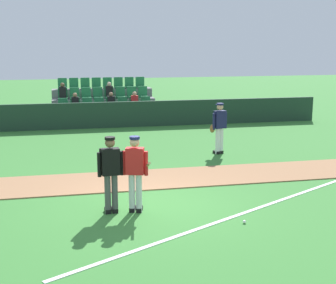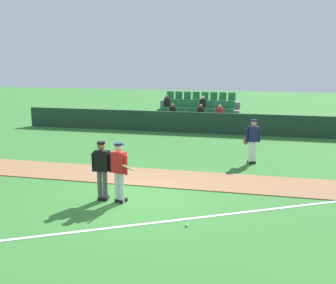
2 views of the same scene
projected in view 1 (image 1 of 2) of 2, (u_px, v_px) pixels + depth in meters
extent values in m
plane|color=#387A33|center=(147.00, 205.00, 11.46)|extent=(80.00, 80.00, 0.00)
cube|color=#9E704C|center=(135.00, 180.00, 13.46)|extent=(28.00, 2.00, 0.03)
cube|color=white|center=(273.00, 203.00, 11.59)|extent=(10.57, 5.85, 0.01)
cube|color=#1E3828|center=(107.00, 115.00, 21.57)|extent=(20.00, 0.16, 1.16)
cube|color=slate|center=(104.00, 118.00, 23.45)|extent=(5.00, 2.95, 0.30)
cube|color=slate|center=(106.00, 113.00, 22.57)|extent=(4.90, 0.85, 0.40)
cube|color=#237542|center=(63.00, 110.00, 22.03)|extent=(0.44, 0.40, 0.08)
cube|color=#237542|center=(63.00, 104.00, 22.19)|extent=(0.44, 0.08, 0.50)
cube|color=#237542|center=(76.00, 109.00, 22.14)|extent=(0.44, 0.40, 0.08)
cube|color=#237542|center=(75.00, 103.00, 22.30)|extent=(0.44, 0.08, 0.50)
cube|color=black|center=(75.00, 103.00, 22.12)|extent=(0.32, 0.22, 0.52)
sphere|color=#9E7051|center=(75.00, 95.00, 22.05)|extent=(0.20, 0.20, 0.20)
cube|color=#237542|center=(88.00, 109.00, 22.25)|extent=(0.44, 0.40, 0.08)
cube|color=#237542|center=(87.00, 103.00, 22.41)|extent=(0.44, 0.08, 0.50)
cube|color=#237542|center=(100.00, 109.00, 22.36)|extent=(0.44, 0.40, 0.08)
cube|color=#237542|center=(99.00, 103.00, 22.52)|extent=(0.44, 0.08, 0.50)
cube|color=#237542|center=(111.00, 108.00, 22.47)|extent=(0.44, 0.40, 0.08)
cube|color=#237542|center=(111.00, 102.00, 22.63)|extent=(0.44, 0.08, 0.50)
cube|color=black|center=(111.00, 102.00, 22.46)|extent=(0.32, 0.22, 0.52)
sphere|color=#9E7051|center=(111.00, 94.00, 22.39)|extent=(0.20, 0.20, 0.20)
cube|color=#237542|center=(123.00, 108.00, 22.59)|extent=(0.44, 0.40, 0.08)
cube|color=#237542|center=(123.00, 102.00, 22.74)|extent=(0.44, 0.08, 0.50)
cube|color=#237542|center=(135.00, 108.00, 22.70)|extent=(0.44, 0.40, 0.08)
cube|color=#237542|center=(134.00, 102.00, 22.86)|extent=(0.44, 0.08, 0.50)
cube|color=red|center=(135.00, 101.00, 22.68)|extent=(0.32, 0.22, 0.52)
sphere|color=tan|center=(134.00, 94.00, 22.61)|extent=(0.20, 0.20, 0.20)
cube|color=#237542|center=(146.00, 107.00, 22.81)|extent=(0.44, 0.40, 0.08)
cube|color=#237542|center=(146.00, 101.00, 22.97)|extent=(0.44, 0.08, 0.50)
cube|color=slate|center=(104.00, 103.00, 23.30)|extent=(4.90, 0.85, 0.40)
cube|color=#237542|center=(63.00, 99.00, 22.76)|extent=(0.44, 0.40, 0.08)
cube|color=#237542|center=(63.00, 93.00, 22.92)|extent=(0.44, 0.08, 0.50)
cube|color=black|center=(63.00, 92.00, 22.74)|extent=(0.32, 0.22, 0.52)
sphere|color=brown|center=(62.00, 85.00, 22.67)|extent=(0.20, 0.20, 0.20)
cube|color=#237542|center=(75.00, 98.00, 22.87)|extent=(0.44, 0.40, 0.08)
cube|color=#237542|center=(74.00, 93.00, 23.03)|extent=(0.44, 0.08, 0.50)
cube|color=#237542|center=(87.00, 98.00, 22.98)|extent=(0.44, 0.40, 0.08)
cube|color=#237542|center=(86.00, 92.00, 23.14)|extent=(0.44, 0.08, 0.50)
cube|color=#237542|center=(98.00, 98.00, 23.09)|extent=(0.44, 0.40, 0.08)
cube|color=#237542|center=(98.00, 92.00, 23.25)|extent=(0.44, 0.08, 0.50)
cube|color=#237542|center=(110.00, 98.00, 23.21)|extent=(0.44, 0.40, 0.08)
cube|color=#237542|center=(109.00, 92.00, 23.36)|extent=(0.44, 0.08, 0.50)
cube|color=black|center=(109.00, 91.00, 23.19)|extent=(0.32, 0.22, 0.52)
sphere|color=beige|center=(109.00, 84.00, 23.12)|extent=(0.20, 0.20, 0.20)
cube|color=#237542|center=(121.00, 97.00, 23.32)|extent=(0.44, 0.40, 0.08)
cube|color=#237542|center=(120.00, 92.00, 23.48)|extent=(0.44, 0.08, 0.50)
cube|color=#237542|center=(132.00, 97.00, 23.43)|extent=(0.44, 0.40, 0.08)
cube|color=#237542|center=(132.00, 91.00, 23.59)|extent=(0.44, 0.08, 0.50)
cube|color=#237542|center=(143.00, 97.00, 23.54)|extent=(0.44, 0.40, 0.08)
cube|color=#237542|center=(143.00, 91.00, 23.70)|extent=(0.44, 0.08, 0.50)
cube|color=slate|center=(102.00, 93.00, 24.03)|extent=(4.90, 0.85, 0.40)
cube|color=#237542|center=(63.00, 89.00, 23.49)|extent=(0.44, 0.40, 0.08)
cube|color=#237542|center=(62.00, 83.00, 23.65)|extent=(0.44, 0.08, 0.50)
cube|color=#237542|center=(74.00, 88.00, 23.60)|extent=(0.44, 0.40, 0.08)
cube|color=#237542|center=(74.00, 83.00, 23.76)|extent=(0.44, 0.08, 0.50)
cube|color=#237542|center=(85.00, 88.00, 23.71)|extent=(0.44, 0.40, 0.08)
cube|color=#237542|center=(85.00, 83.00, 23.87)|extent=(0.44, 0.08, 0.50)
cube|color=#237542|center=(97.00, 88.00, 23.83)|extent=(0.44, 0.40, 0.08)
cube|color=#237542|center=(96.00, 82.00, 23.98)|extent=(0.44, 0.08, 0.50)
cube|color=#237542|center=(108.00, 88.00, 23.94)|extent=(0.44, 0.40, 0.08)
cube|color=#237542|center=(107.00, 82.00, 24.10)|extent=(0.44, 0.08, 0.50)
cube|color=#237542|center=(119.00, 87.00, 24.05)|extent=(0.44, 0.40, 0.08)
cube|color=#237542|center=(118.00, 82.00, 24.21)|extent=(0.44, 0.08, 0.50)
cube|color=#237542|center=(130.00, 87.00, 24.16)|extent=(0.44, 0.40, 0.08)
cube|color=#237542|center=(129.00, 82.00, 24.32)|extent=(0.44, 0.08, 0.50)
cube|color=#237542|center=(141.00, 87.00, 24.27)|extent=(0.44, 0.40, 0.08)
cube|color=#237542|center=(140.00, 82.00, 24.43)|extent=(0.44, 0.08, 0.50)
cylinder|color=silver|center=(132.00, 193.00, 10.90)|extent=(0.14, 0.14, 0.90)
cylinder|color=silver|center=(139.00, 193.00, 10.89)|extent=(0.14, 0.14, 0.90)
cube|color=black|center=(133.00, 209.00, 11.04)|extent=(0.19, 0.28, 0.10)
cube|color=black|center=(140.00, 209.00, 11.03)|extent=(0.19, 0.28, 0.10)
cube|color=red|center=(135.00, 161.00, 10.74)|extent=(0.45, 0.33, 0.60)
cylinder|color=red|center=(124.00, 163.00, 10.77)|extent=(0.09, 0.09, 0.55)
cylinder|color=red|center=(146.00, 163.00, 10.73)|extent=(0.09, 0.09, 0.55)
sphere|color=tan|center=(135.00, 142.00, 10.65)|extent=(0.22, 0.22, 0.22)
cylinder|color=#191E4C|center=(135.00, 138.00, 10.63)|extent=(0.23, 0.23, 0.06)
cube|color=#191E4C|center=(135.00, 138.00, 10.73)|extent=(0.21, 0.17, 0.02)
cylinder|color=tan|center=(147.00, 167.00, 10.84)|extent=(0.07, 0.80, 0.41)
cylinder|color=#4C4C4C|center=(108.00, 194.00, 10.81)|extent=(0.14, 0.14, 0.90)
cylinder|color=#4C4C4C|center=(115.00, 194.00, 10.85)|extent=(0.14, 0.14, 0.90)
cube|color=black|center=(108.00, 210.00, 10.95)|extent=(0.14, 0.27, 0.10)
cube|color=black|center=(115.00, 210.00, 10.99)|extent=(0.14, 0.27, 0.10)
cube|color=black|center=(110.00, 162.00, 10.68)|extent=(0.42, 0.25, 0.60)
cylinder|color=black|center=(99.00, 165.00, 10.62)|extent=(0.09, 0.09, 0.55)
cylinder|color=black|center=(122.00, 163.00, 10.76)|extent=(0.09, 0.09, 0.55)
sphere|color=brown|center=(110.00, 143.00, 10.59)|extent=(0.22, 0.22, 0.22)
cylinder|color=black|center=(110.00, 138.00, 10.57)|extent=(0.23, 0.23, 0.06)
cube|color=black|center=(109.00, 139.00, 10.67)|extent=(0.19, 0.13, 0.02)
cube|color=black|center=(109.00, 160.00, 10.80)|extent=(0.45, 0.12, 0.56)
cylinder|color=white|center=(217.00, 141.00, 16.54)|extent=(0.14, 0.14, 0.90)
cylinder|color=white|center=(221.00, 141.00, 16.62)|extent=(0.14, 0.14, 0.90)
cube|color=black|center=(216.00, 152.00, 16.67)|extent=(0.20, 0.28, 0.10)
cube|color=black|center=(220.00, 152.00, 16.75)|extent=(0.20, 0.28, 0.10)
cube|color=#191E47|center=(220.00, 119.00, 16.42)|extent=(0.45, 0.34, 0.60)
cylinder|color=#191E47|center=(214.00, 122.00, 16.31)|extent=(0.09, 0.09, 0.55)
cylinder|color=#191E47|center=(226.00, 120.00, 16.56)|extent=(0.09, 0.09, 0.55)
sphere|color=tan|center=(220.00, 107.00, 16.34)|extent=(0.22, 0.22, 0.22)
cylinder|color=#191E4C|center=(220.00, 104.00, 16.32)|extent=(0.23, 0.23, 0.06)
cube|color=#191E4C|center=(218.00, 105.00, 16.41)|extent=(0.21, 0.17, 0.02)
ellipsoid|color=brown|center=(212.00, 129.00, 16.39)|extent=(0.23, 0.18, 0.28)
sphere|color=white|center=(244.00, 222.00, 10.29)|extent=(0.07, 0.07, 0.07)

